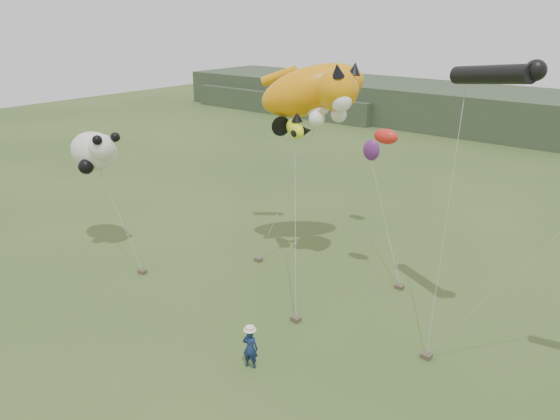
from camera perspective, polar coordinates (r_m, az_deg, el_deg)
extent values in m
plane|color=#385123|center=(19.85, -3.89, -15.30)|extent=(120.00, 120.00, 0.00)
cube|color=#2D3D28|center=(68.48, 1.57, 11.39)|extent=(25.00, 8.00, 2.50)
imported|color=navy|center=(19.08, -3.13, -14.21)|extent=(0.63, 0.52, 1.48)
cube|color=brown|center=(26.75, -2.26, -5.18)|extent=(0.35, 0.28, 0.18)
cube|color=brown|center=(21.87, 1.67, -11.33)|extent=(0.35, 0.28, 0.18)
cube|color=brown|center=(20.47, 15.05, -14.50)|extent=(0.35, 0.28, 0.18)
cube|color=brown|center=(26.32, -14.19, -6.26)|extent=(0.35, 0.28, 0.18)
cube|color=brown|center=(24.76, 12.36, -7.84)|extent=(0.35, 0.28, 0.18)
ellipsoid|color=orange|center=(25.97, 3.42, 12.36)|extent=(5.47, 5.12, 3.39)
sphere|color=orange|center=(23.96, 6.01, 12.39)|extent=(1.83, 1.83, 1.83)
cone|color=black|center=(23.28, 6.03, 14.31)|extent=(0.57, 0.69, 0.69)
cone|color=black|center=(24.03, 7.82, 14.41)|extent=(0.57, 0.66, 0.65)
sphere|color=white|center=(23.55, 6.40, 11.24)|extent=(0.91, 0.91, 0.91)
ellipsoid|color=white|center=(25.73, 3.35, 10.46)|extent=(1.79, 0.89, 0.56)
sphere|color=white|center=(23.99, 3.86, 9.51)|extent=(0.71, 0.71, 0.71)
sphere|color=white|center=(25.04, 6.16, 9.89)|extent=(0.71, 0.71, 0.71)
cylinder|color=orange|center=(28.16, -0.06, 13.82)|extent=(1.89, 1.39, 1.10)
ellipsoid|color=#E2F51E|center=(24.81, 1.58, 8.44)|extent=(1.67, 1.30, 1.04)
cone|color=black|center=(25.80, -0.20, 8.89)|extent=(1.08, 1.16, 0.93)
cone|color=black|center=(24.65, 1.79, 9.70)|extent=(0.52, 0.52, 0.41)
cone|color=black|center=(24.25, 1.42, 7.92)|extent=(0.55, 0.58, 0.41)
cone|color=black|center=(25.06, 2.87, 8.30)|extent=(0.55, 0.58, 0.41)
cylinder|color=black|center=(20.37, 21.18, 13.06)|extent=(3.37, 2.19, 1.01)
sphere|color=black|center=(19.38, 25.15, 13.07)|extent=(0.69, 0.69, 0.69)
ellipsoid|color=white|center=(28.53, -18.87, 5.86)|extent=(2.84, 1.90, 1.90)
sphere|color=white|center=(27.23, -18.07, 6.23)|extent=(1.26, 1.26, 1.26)
sphere|color=black|center=(26.64, -18.55, 6.94)|extent=(0.46, 0.46, 0.46)
sphere|color=black|center=(27.04, -16.84, 7.30)|extent=(0.46, 0.46, 0.46)
sphere|color=black|center=(27.79, -19.61, 4.30)|extent=(0.74, 0.74, 0.74)
sphere|color=black|center=(29.48, -19.16, 5.41)|extent=(0.74, 0.74, 0.74)
ellipsoid|color=red|center=(23.48, 11.01, 7.56)|extent=(1.10, 0.64, 0.64)
ellipsoid|color=#692476|center=(29.97, 9.52, 6.20)|extent=(0.96, 0.64, 1.17)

